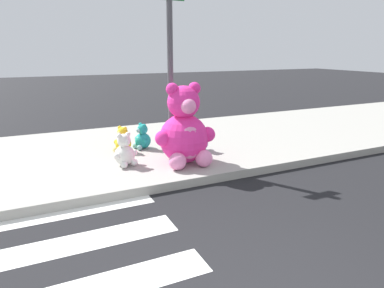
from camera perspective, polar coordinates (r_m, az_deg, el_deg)
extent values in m
cube|color=#9E9B93|center=(7.34, -13.00, -1.52)|extent=(28.00, 4.40, 0.15)
cube|color=white|center=(4.33, -24.32, -16.05)|extent=(3.20, 0.45, 0.00)
cube|color=white|center=(5.13, -24.60, -11.02)|extent=(3.20, 0.45, 0.00)
cylinder|color=#4C4C51|center=(6.57, -3.62, 11.78)|extent=(0.11, 0.11, 3.20)
sphere|color=#F22D93|center=(6.26, -1.37, 0.92)|extent=(0.89, 0.89, 0.89)
ellipsoid|color=pink|center=(5.96, -0.37, 0.19)|extent=(0.51, 0.24, 0.58)
sphere|color=#F22D93|center=(6.12, -1.41, 6.98)|extent=(0.59, 0.59, 0.59)
sphere|color=pink|center=(5.90, -0.62, 6.31)|extent=(0.27, 0.27, 0.27)
sphere|color=#F22D93|center=(6.16, 0.40, 9.24)|extent=(0.22, 0.22, 0.22)
sphere|color=#F22D93|center=(6.29, 2.62, 1.61)|extent=(0.28, 0.28, 0.28)
sphere|color=pink|center=(6.08, 2.01, -2.40)|extent=(0.31, 0.31, 0.31)
sphere|color=#F22D93|center=(6.03, -3.30, 9.08)|extent=(0.22, 0.22, 0.22)
sphere|color=#F22D93|center=(6.02, -4.86, 0.93)|extent=(0.28, 0.28, 0.28)
sphere|color=pink|center=(5.92, -2.41, -2.91)|extent=(0.31, 0.31, 0.31)
sphere|color=olive|center=(7.40, -2.22, 1.19)|extent=(0.40, 0.40, 0.40)
ellipsoid|color=tan|center=(7.46, -3.18, 1.31)|extent=(0.22, 0.20, 0.26)
sphere|color=olive|center=(7.33, -2.24, 3.43)|extent=(0.26, 0.26, 0.26)
sphere|color=tan|center=(7.38, -3.00, 3.38)|extent=(0.12, 0.12, 0.12)
sphere|color=olive|center=(7.23, -2.59, 4.10)|extent=(0.10, 0.10, 0.10)
sphere|color=olive|center=(7.25, -3.26, 1.13)|extent=(0.12, 0.12, 0.12)
sphere|color=tan|center=(7.41, -3.75, 0.17)|extent=(0.14, 0.14, 0.14)
sphere|color=olive|center=(7.39, -1.92, 4.35)|extent=(0.10, 0.10, 0.10)
sphere|color=olive|center=(7.57, -1.89, 1.76)|extent=(0.12, 0.12, 0.12)
sphere|color=tan|center=(7.60, -2.95, 0.56)|extent=(0.14, 0.14, 0.14)
sphere|color=white|center=(6.27, -11.13, -1.84)|extent=(0.37, 0.37, 0.37)
ellipsoid|color=white|center=(6.16, -10.54, -2.13)|extent=(0.22, 0.13, 0.24)
sphere|color=white|center=(6.20, -11.26, 0.58)|extent=(0.24, 0.24, 0.24)
sphere|color=white|center=(6.12, -10.79, 0.26)|extent=(0.11, 0.11, 0.11)
sphere|color=white|center=(6.21, -10.63, 1.56)|extent=(0.09, 0.09, 0.09)
sphere|color=white|center=(6.31, -9.56, -1.41)|extent=(0.11, 0.11, 0.11)
sphere|color=white|center=(6.23, -9.57, -3.06)|extent=(0.13, 0.13, 0.13)
sphere|color=white|center=(6.14, -12.00, 1.31)|extent=(0.09, 0.09, 0.09)
sphere|color=white|center=(6.15, -12.36, -2.00)|extent=(0.11, 0.11, 0.11)
sphere|color=white|center=(6.13, -11.19, -3.43)|extent=(0.13, 0.13, 0.13)
sphere|color=yellow|center=(7.13, -11.37, 0.04)|extent=(0.32, 0.32, 0.32)
ellipsoid|color=#F0DB80|center=(7.05, -12.03, -0.17)|extent=(0.15, 0.19, 0.21)
sphere|color=yellow|center=(7.07, -11.47, 1.93)|extent=(0.21, 0.21, 0.21)
sphere|color=#F0DB80|center=(7.01, -11.98, 1.68)|extent=(0.10, 0.10, 0.10)
sphere|color=yellow|center=(7.00, -11.07, 2.53)|extent=(0.08, 0.08, 0.08)
sphere|color=yellow|center=(6.99, -10.71, -0.02)|extent=(0.10, 0.10, 0.10)
sphere|color=#F0DB80|center=(7.00, -11.59, -1.15)|extent=(0.11, 0.11, 0.11)
sphere|color=yellow|center=(7.10, -11.93, 2.67)|extent=(0.08, 0.08, 0.08)
sphere|color=yellow|center=(7.20, -12.47, 0.34)|extent=(0.10, 0.10, 0.10)
sphere|color=#F0DB80|center=(7.12, -12.61, -0.92)|extent=(0.11, 0.11, 0.11)
sphere|color=#B28CD8|center=(7.05, 1.44, 0.14)|extent=(0.31, 0.31, 0.31)
ellipsoid|color=silver|center=(7.13, 0.80, 0.32)|extent=(0.19, 0.12, 0.20)
sphere|color=#B28CD8|center=(6.99, 1.45, 2.00)|extent=(0.21, 0.21, 0.21)
sphere|color=silver|center=(7.06, 0.95, 2.02)|extent=(0.09, 0.09, 0.09)
sphere|color=#B28CD8|center=(6.92, 1.02, 2.57)|extent=(0.08, 0.08, 0.08)
sphere|color=#B28CD8|center=(6.97, 0.33, 0.18)|extent=(0.10, 0.10, 0.10)
sphere|color=silver|center=(7.11, 0.18, -0.57)|extent=(0.11, 0.11, 0.11)
sphere|color=#B28CD8|center=(7.02, 1.88, 2.74)|extent=(0.08, 0.08, 0.08)
sphere|color=#B28CD8|center=(7.17, 2.08, 0.60)|extent=(0.10, 0.10, 0.10)
sphere|color=silver|center=(7.23, 1.19, -0.32)|extent=(0.11, 0.11, 0.11)
sphere|color=teal|center=(7.29, -8.16, 0.56)|extent=(0.33, 0.33, 0.33)
ellipsoid|color=#7BBFBC|center=(7.23, -8.96, 0.41)|extent=(0.11, 0.19, 0.21)
sphere|color=teal|center=(7.23, -8.23, 2.45)|extent=(0.22, 0.22, 0.22)
sphere|color=#7BBFBC|center=(7.19, -8.86, 2.24)|extent=(0.10, 0.10, 0.10)
sphere|color=teal|center=(7.15, -7.95, 3.02)|extent=(0.08, 0.08, 0.08)
sphere|color=teal|center=(7.13, -7.80, 0.45)|extent=(0.10, 0.10, 0.10)
sphere|color=#7BBFBC|center=(7.17, -8.71, -0.60)|extent=(0.11, 0.11, 0.11)
sphere|color=teal|center=(7.27, -8.57, 3.21)|extent=(0.08, 0.08, 0.08)
sphere|color=teal|center=(7.39, -9.07, 0.94)|extent=(0.10, 0.10, 0.10)
sphere|color=#7BBFBC|center=(7.32, -9.43, -0.29)|extent=(0.11, 0.11, 0.11)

